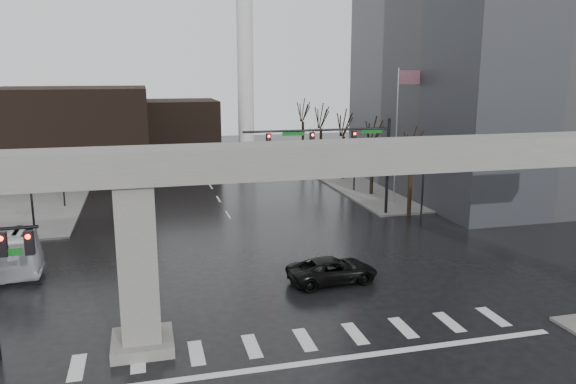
% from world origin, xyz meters
% --- Properties ---
extents(ground, '(160.00, 160.00, 0.00)m').
position_xyz_m(ground, '(0.00, 0.00, 0.00)').
color(ground, black).
rests_on(ground, ground).
extents(sidewalk_ne, '(28.00, 36.00, 0.15)m').
position_xyz_m(sidewalk_ne, '(26.00, 36.00, 0.07)').
color(sidewalk_ne, slate).
rests_on(sidewalk_ne, ground).
extents(elevated_guideway, '(48.00, 2.60, 8.70)m').
position_xyz_m(elevated_guideway, '(1.26, 0.00, 6.88)').
color(elevated_guideway, gray).
rests_on(elevated_guideway, ground).
extents(building_far_left, '(16.00, 14.00, 10.00)m').
position_xyz_m(building_far_left, '(-14.00, 42.00, 5.00)').
color(building_far_left, black).
rests_on(building_far_left, ground).
extents(building_far_mid, '(10.00, 10.00, 8.00)m').
position_xyz_m(building_far_mid, '(-2.00, 52.00, 4.00)').
color(building_far_mid, black).
rests_on(building_far_mid, ground).
extents(smokestack, '(3.60, 3.60, 30.00)m').
position_xyz_m(smokestack, '(6.00, 46.00, 13.35)').
color(smokestack, silver).
rests_on(smokestack, ground).
extents(signal_mast_arm, '(12.12, 0.43, 8.00)m').
position_xyz_m(signal_mast_arm, '(8.99, 18.80, 5.83)').
color(signal_mast_arm, black).
rests_on(signal_mast_arm, ground).
extents(signal_left_pole, '(2.30, 0.30, 6.00)m').
position_xyz_m(signal_left_pole, '(-12.25, 0.50, 4.07)').
color(signal_left_pole, black).
rests_on(signal_left_pole, ground).
extents(flagpole_assembly, '(2.06, 0.12, 12.00)m').
position_xyz_m(flagpole_assembly, '(15.29, 22.00, 7.53)').
color(flagpole_assembly, silver).
rests_on(flagpole_assembly, ground).
extents(lamp_right_0, '(1.22, 0.32, 5.11)m').
position_xyz_m(lamp_right_0, '(13.50, 14.00, 3.47)').
color(lamp_right_0, black).
rests_on(lamp_right_0, ground).
extents(lamp_right_1, '(1.22, 0.32, 5.11)m').
position_xyz_m(lamp_right_1, '(13.50, 28.00, 3.47)').
color(lamp_right_1, black).
rests_on(lamp_right_1, ground).
extents(lamp_right_2, '(1.22, 0.32, 5.11)m').
position_xyz_m(lamp_right_2, '(13.50, 42.00, 3.47)').
color(lamp_right_2, black).
rests_on(lamp_right_2, ground).
extents(lamp_left_0, '(1.22, 0.32, 5.11)m').
position_xyz_m(lamp_left_0, '(-13.50, 14.00, 3.47)').
color(lamp_left_0, black).
rests_on(lamp_left_0, ground).
extents(lamp_left_1, '(1.22, 0.32, 5.11)m').
position_xyz_m(lamp_left_1, '(-13.50, 28.00, 3.47)').
color(lamp_left_1, black).
rests_on(lamp_left_1, ground).
extents(lamp_left_2, '(1.22, 0.32, 5.11)m').
position_xyz_m(lamp_left_2, '(-13.50, 42.00, 3.47)').
color(lamp_left_2, black).
rests_on(lamp_left_2, ground).
extents(tree_right_0, '(1.09, 1.58, 7.50)m').
position_xyz_m(tree_right_0, '(14.53, 18.02, 2.79)').
color(tree_right_0, black).
rests_on(tree_right_0, ground).
extents(tree_right_1, '(1.09, 1.61, 7.67)m').
position_xyz_m(tree_right_1, '(14.53, 26.02, 2.85)').
color(tree_right_1, black).
rests_on(tree_right_1, ground).
extents(tree_right_2, '(1.10, 1.63, 7.85)m').
position_xyz_m(tree_right_2, '(14.53, 34.02, 2.91)').
color(tree_right_2, black).
rests_on(tree_right_2, ground).
extents(tree_right_3, '(1.11, 1.66, 8.02)m').
position_xyz_m(tree_right_3, '(14.53, 42.02, 2.98)').
color(tree_right_3, black).
rests_on(tree_right_3, ground).
extents(tree_right_4, '(1.12, 1.69, 8.19)m').
position_xyz_m(tree_right_4, '(14.53, 50.02, 3.04)').
color(tree_right_4, black).
rests_on(tree_right_4, ground).
extents(pickup_truck, '(5.34, 2.82, 1.43)m').
position_xyz_m(pickup_truck, '(3.47, 5.31, 0.72)').
color(pickup_truck, black).
rests_on(pickup_truck, ground).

